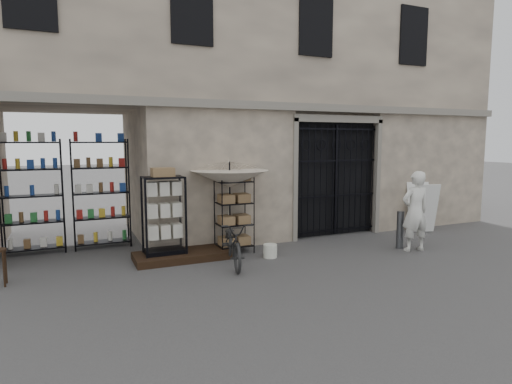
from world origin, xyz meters
name	(u,v)px	position (x,y,z in m)	size (l,w,h in m)	color
ground	(321,265)	(0.00, 0.00, 0.00)	(80.00, 80.00, 0.00)	black
main_building	(244,65)	(0.00, 4.00, 4.50)	(14.00, 4.00, 9.00)	tan
shop_recess	(70,186)	(-4.50, 2.80, 1.50)	(3.00, 1.70, 3.00)	black
shop_shelving	(68,195)	(-4.55, 3.30, 1.25)	(2.70, 0.50, 2.50)	black
iron_gate	(332,178)	(1.75, 2.28, 1.50)	(2.50, 0.21, 3.00)	black
step_platform	(183,255)	(-2.40, 1.55, 0.07)	(2.00, 0.90, 0.15)	black
display_cabinet	(164,219)	(-2.77, 1.60, 0.86)	(0.87, 0.63, 1.72)	black
wire_rack	(234,216)	(-1.22, 1.65, 0.82)	(0.81, 0.64, 1.68)	black
market_umbrella	(230,174)	(-1.30, 1.70, 1.73)	(1.62, 1.65, 2.41)	black
white_bucket	(270,251)	(-0.68, 0.93, 0.14)	(0.29, 0.29, 0.28)	beige
bicycle	(233,265)	(-1.59, 0.73, 0.00)	(0.60, 0.91, 1.73)	black
steel_bollard	(400,230)	(2.37, 0.42, 0.43)	(0.16, 0.16, 0.86)	#4D4F52
shopkeeper	(413,251)	(2.52, 0.13, 0.00)	(0.65, 1.80, 0.43)	silver
easel_sign	(422,207)	(4.18, 1.58, 0.67)	(0.82, 0.87, 1.30)	silver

